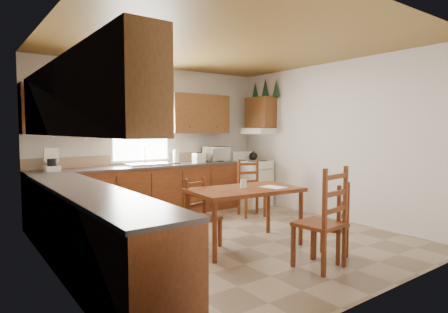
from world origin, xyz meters
TOP-DOWN VIEW (x-y plane):
  - floor at (0.00, 0.00)m, footprint 4.50×4.50m
  - ceiling at (0.00, 0.00)m, footprint 4.50×4.50m
  - wall_left at (-2.25, 0.00)m, footprint 4.50×4.50m
  - wall_right at (2.25, 0.00)m, footprint 4.50×4.50m
  - wall_back at (0.00, 2.25)m, footprint 4.50×4.50m
  - wall_front at (0.00, -2.25)m, footprint 4.50×4.50m
  - lower_cab_back at (-0.38, 1.95)m, footprint 3.75×0.60m
  - lower_cab_left at (-1.95, -0.15)m, footprint 0.60×3.60m
  - counter_back at (-0.38, 1.95)m, footprint 3.75×0.63m
  - counter_left at (-1.95, -0.15)m, footprint 0.63×3.60m
  - backsplash at (-0.38, 2.24)m, footprint 3.75×0.01m
  - upper_cab_back_left at (-1.55, 2.08)m, footprint 1.41×0.33m
  - upper_cab_back_right at (0.86, 2.08)m, footprint 1.25×0.33m
  - upper_cab_left at (-2.08, -0.15)m, footprint 0.33×3.60m
  - upper_cab_stove at (2.08, 1.65)m, footprint 0.33×0.62m
  - range_hood at (2.03, 1.65)m, footprint 0.44×0.62m
  - window_frame at (-0.30, 2.22)m, footprint 1.13×0.02m
  - window_pane at (-0.30, 2.21)m, footprint 1.05×0.01m
  - window_valance at (-0.30, 2.19)m, footprint 1.19×0.01m
  - sink_basin at (-0.30, 1.95)m, footprint 0.75×0.45m
  - pine_decal_a at (2.21, 1.33)m, footprint 0.22×0.22m
  - pine_decal_b at (2.21, 1.65)m, footprint 0.22×0.22m
  - pine_decal_c at (2.21, 1.97)m, footprint 0.22×0.22m
  - stove at (1.87, 1.65)m, footprint 0.65×0.67m
  - coffeemaker at (-1.86, 1.95)m, footprint 0.19×0.23m
  - paper_towel at (0.26, 1.93)m, footprint 0.13×0.13m
  - toaster at (0.71, 1.86)m, footprint 0.24×0.17m
  - microwave at (1.16, 1.95)m, footprint 0.57×0.49m
  - dining_table at (0.01, -0.36)m, footprint 1.51×0.96m
  - chair_near_left at (0.52, -1.34)m, footprint 0.48×0.47m
  - chair_near_right at (0.18, -1.44)m, footprint 0.52×0.50m
  - chair_far_left at (-0.45, -0.06)m, footprint 0.43×0.42m
  - chair_far_right at (1.23, 0.93)m, footprint 0.52×0.51m
  - table_paper at (0.37, -0.51)m, footprint 0.27×0.34m
  - table_card at (0.01, -0.33)m, footprint 0.09×0.03m

SIDE VIEW (x-z plane):
  - floor at x=0.00m, z-range 0.00..0.00m
  - dining_table at x=0.01m, z-range 0.00..0.77m
  - lower_cab_back at x=-0.38m, z-range 0.00..0.88m
  - lower_cab_left at x=-1.95m, z-range 0.00..0.88m
  - chair_far_left at x=-0.45m, z-range 0.00..0.89m
  - stove at x=1.87m, z-range 0.00..0.90m
  - chair_near_left at x=0.52m, z-range 0.00..0.91m
  - chair_far_right at x=1.23m, z-range 0.00..1.00m
  - chair_near_right at x=0.18m, z-range 0.00..1.13m
  - table_paper at x=0.37m, z-range 0.77..0.78m
  - table_card at x=0.01m, z-range 0.77..0.89m
  - counter_back at x=-0.38m, z-range 0.88..0.92m
  - counter_left at x=-1.95m, z-range 0.88..0.92m
  - sink_basin at x=-0.30m, z-range 0.92..0.96m
  - backsplash at x=-0.38m, z-range 0.92..1.10m
  - toaster at x=0.71m, z-range 0.92..1.11m
  - paper_towel at x=0.26m, z-range 0.92..1.18m
  - microwave at x=1.16m, z-range 0.92..1.21m
  - coffeemaker at x=-1.86m, z-range 0.92..1.22m
  - wall_left at x=-2.25m, z-range 1.35..1.35m
  - wall_right at x=2.25m, z-range 1.35..1.35m
  - wall_back at x=0.00m, z-range 1.35..1.35m
  - wall_front at x=0.00m, z-range 1.35..1.35m
  - range_hood at x=2.03m, z-range 1.46..1.58m
  - window_frame at x=-0.30m, z-range 0.96..2.14m
  - window_pane at x=-0.30m, z-range 1.00..2.10m
  - upper_cab_back_left at x=-1.55m, z-range 1.48..2.23m
  - upper_cab_back_right at x=0.86m, z-range 1.48..2.23m
  - upper_cab_left at x=-2.08m, z-range 1.48..2.23m
  - upper_cab_stove at x=2.08m, z-range 1.59..2.21m
  - window_valance at x=-0.30m, z-range 1.93..2.17m
  - pine_decal_a at x=2.21m, z-range 2.20..2.56m
  - pine_decal_c at x=2.21m, z-range 2.20..2.56m
  - pine_decal_b at x=2.21m, z-range 2.24..2.60m
  - ceiling at x=0.00m, z-range 2.70..2.70m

